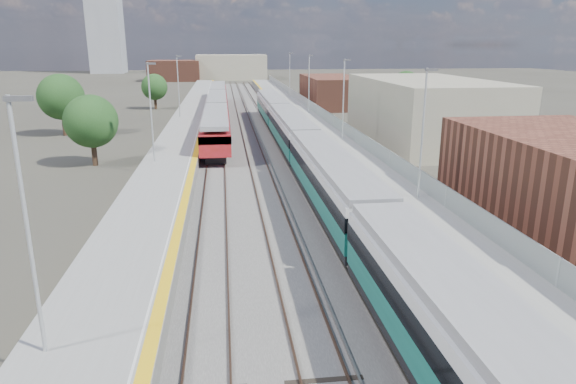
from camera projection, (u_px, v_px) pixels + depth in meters
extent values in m
plane|color=#47443A|center=(267.00, 136.00, 56.74)|extent=(320.00, 320.00, 0.00)
cube|color=#565451|center=(246.00, 133.00, 58.85)|extent=(10.50, 155.00, 0.06)
cube|color=#4C3323|center=(270.00, 128.00, 61.57)|extent=(0.07, 160.00, 0.14)
cube|color=#4C3323|center=(282.00, 128.00, 61.75)|extent=(0.07, 160.00, 0.14)
cube|color=#4C3323|center=(241.00, 129.00, 61.16)|extent=(0.07, 160.00, 0.14)
cube|color=#4C3323|center=(253.00, 129.00, 61.33)|extent=(0.07, 160.00, 0.14)
cube|color=#4C3323|center=(211.00, 129.00, 60.74)|extent=(0.07, 160.00, 0.14)
cube|color=#4C3323|center=(224.00, 129.00, 60.91)|extent=(0.07, 160.00, 0.14)
cube|color=gray|center=(268.00, 128.00, 61.54)|extent=(0.08, 160.00, 0.10)
cube|color=gray|center=(256.00, 129.00, 61.37)|extent=(0.08, 160.00, 0.10)
cube|color=slate|center=(310.00, 128.00, 59.62)|extent=(4.70, 155.00, 1.00)
cube|color=gray|center=(310.00, 123.00, 59.48)|extent=(4.70, 155.00, 0.03)
cube|color=gold|center=(293.00, 123.00, 59.22)|extent=(0.40, 155.00, 0.01)
cube|color=gray|center=(329.00, 118.00, 59.57)|extent=(0.06, 155.00, 1.20)
cylinder|color=#9EA0A3|center=(422.00, 135.00, 29.51)|extent=(0.12, 0.12, 7.50)
cube|color=#4C4C4F|center=(431.00, 70.00, 28.53)|extent=(0.70, 0.18, 0.14)
cylinder|color=#9EA0A3|center=(343.00, 99.00, 48.58)|extent=(0.12, 0.12, 7.50)
cube|color=#4C4C4F|center=(347.00, 60.00, 47.61)|extent=(0.70, 0.18, 0.14)
cylinder|color=#9EA0A3|center=(309.00, 84.00, 67.66)|extent=(0.12, 0.12, 7.50)
cube|color=#4C4C4F|center=(311.00, 56.00, 66.68)|extent=(0.70, 0.18, 0.14)
cylinder|color=#9EA0A3|center=(290.00, 76.00, 86.73)|extent=(0.12, 0.12, 7.50)
cube|color=#4C4C4F|center=(291.00, 53.00, 85.75)|extent=(0.70, 0.18, 0.14)
cube|color=slate|center=(186.00, 130.00, 57.91)|extent=(4.30, 155.00, 1.00)
cube|color=gray|center=(185.00, 126.00, 57.77)|extent=(4.30, 155.00, 0.03)
cube|color=gold|center=(202.00, 125.00, 57.99)|extent=(0.45, 155.00, 0.01)
cube|color=silver|center=(199.00, 125.00, 57.95)|extent=(0.08, 155.00, 0.01)
cylinder|color=#9EA0A3|center=(28.00, 232.00, 14.15)|extent=(0.12, 0.12, 7.50)
cube|color=#4C4C4F|center=(18.00, 98.00, 13.17)|extent=(0.70, 0.18, 0.14)
cylinder|color=#9EA0A3|center=(151.00, 113.00, 38.95)|extent=(0.12, 0.12, 7.50)
cube|color=#4C4C4F|center=(151.00, 64.00, 37.97)|extent=(0.70, 0.18, 0.14)
cylinder|color=#9EA0A3|center=(178.00, 87.00, 63.74)|extent=(0.12, 0.12, 7.50)
cube|color=#4C4C4F|center=(179.00, 56.00, 62.77)|extent=(0.70, 0.18, 0.14)
cube|color=#A39A82|center=(425.00, 111.00, 53.00)|extent=(11.00, 22.00, 6.40)
cube|color=brown|center=(331.00, 91.00, 84.34)|extent=(8.00, 18.00, 4.80)
cube|color=#A39A82|center=(231.00, 67.00, 150.91)|extent=(20.00, 14.00, 7.00)
cube|color=brown|center=(175.00, 71.00, 144.42)|extent=(14.00, 12.00, 5.60)
cube|color=gray|center=(104.00, 14.00, 179.36)|extent=(11.00, 11.00, 40.00)
cube|color=black|center=(487.00, 356.00, 12.58)|extent=(2.68, 18.11, 0.72)
cube|color=silver|center=(490.00, 335.00, 12.42)|extent=(2.62, 18.11, 0.45)
cube|color=gray|center=(491.00, 321.00, 12.31)|extent=(2.32, 18.11, 0.37)
cube|color=black|center=(331.00, 199.00, 30.77)|extent=(2.53, 18.11, 0.43)
cube|color=#115B4D|center=(331.00, 188.00, 30.56)|extent=(2.62, 18.11, 1.06)
cube|color=black|center=(332.00, 174.00, 30.33)|extent=(2.68, 18.11, 0.72)
cube|color=silver|center=(332.00, 165.00, 30.17)|extent=(2.62, 18.11, 0.45)
cube|color=gray|center=(332.00, 158.00, 30.07)|extent=(2.32, 18.11, 0.37)
cube|color=black|center=(291.00, 143.00, 48.52)|extent=(2.53, 18.11, 0.43)
cube|color=#115B4D|center=(291.00, 135.00, 48.31)|extent=(2.62, 18.11, 1.06)
cube|color=black|center=(291.00, 126.00, 48.08)|extent=(2.68, 18.11, 0.72)
cube|color=silver|center=(291.00, 120.00, 47.92)|extent=(2.62, 18.11, 0.45)
cube|color=gray|center=(291.00, 116.00, 47.82)|extent=(2.32, 18.11, 0.37)
cube|color=black|center=(272.00, 117.00, 66.27)|extent=(2.53, 18.11, 0.43)
cube|color=#115B4D|center=(272.00, 111.00, 66.06)|extent=(2.62, 18.11, 1.06)
cube|color=black|center=(272.00, 104.00, 65.83)|extent=(2.68, 18.11, 0.72)
cube|color=silver|center=(272.00, 100.00, 65.67)|extent=(2.62, 18.11, 0.45)
cube|color=gray|center=(272.00, 97.00, 65.57)|extent=(2.32, 18.11, 0.37)
cube|color=black|center=(217.00, 144.00, 49.91)|extent=(1.77, 15.06, 0.62)
cube|color=maroon|center=(216.00, 129.00, 49.50)|extent=(2.61, 17.71, 1.86)
cube|color=black|center=(216.00, 124.00, 49.37)|extent=(2.67, 17.71, 0.65)
cube|color=gray|center=(216.00, 115.00, 49.11)|extent=(2.33, 17.71, 0.37)
cube|color=black|center=(218.00, 119.00, 67.28)|extent=(1.77, 15.06, 0.62)
cube|color=maroon|center=(217.00, 107.00, 66.87)|extent=(2.61, 17.71, 1.86)
cube|color=black|center=(217.00, 104.00, 66.74)|extent=(2.67, 17.71, 0.65)
cube|color=gray|center=(217.00, 97.00, 66.48)|extent=(2.33, 17.71, 0.37)
cube|color=black|center=(219.00, 104.00, 84.65)|extent=(1.77, 15.06, 0.62)
cube|color=maroon|center=(218.00, 94.00, 84.24)|extent=(2.61, 17.71, 1.86)
cube|color=black|center=(218.00, 92.00, 84.11)|extent=(2.67, 17.71, 0.65)
cube|color=gray|center=(218.00, 86.00, 83.85)|extent=(2.33, 17.71, 0.37)
cylinder|color=#382619|center=(94.00, 153.00, 42.79)|extent=(0.44, 0.44, 2.06)
sphere|color=#1E3E18|center=(91.00, 121.00, 42.04)|extent=(4.35, 4.35, 4.35)
cylinder|color=#382619|center=(64.00, 125.00, 57.03)|extent=(0.44, 0.44, 2.36)
sphere|color=#1E3E18|center=(61.00, 97.00, 56.18)|extent=(4.99, 4.99, 4.99)
cylinder|color=#382619|center=(156.00, 103.00, 80.58)|extent=(0.44, 0.44, 1.91)
sphere|color=#1E3E18|center=(154.00, 87.00, 79.89)|extent=(4.03, 4.03, 4.03)
cylinder|color=#382619|center=(405.00, 104.00, 77.81)|extent=(0.44, 0.44, 2.11)
sphere|color=#1E3E18|center=(406.00, 86.00, 77.04)|extent=(4.46, 4.46, 4.46)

